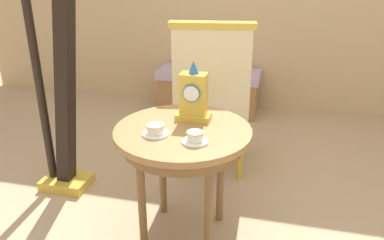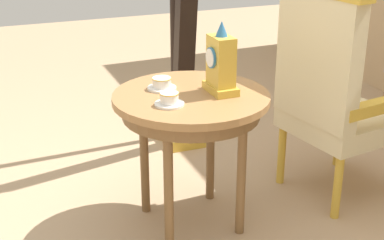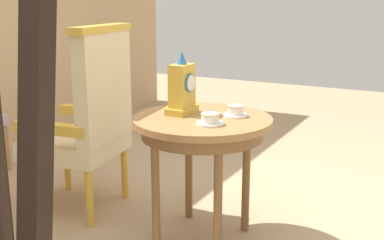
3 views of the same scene
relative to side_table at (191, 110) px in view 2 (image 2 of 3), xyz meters
name	(u,v)px [view 2 (image 2 of 3)]	position (x,y,z in m)	size (l,w,h in m)	color
ground_plane	(199,224)	(0.04, 0.03, -0.60)	(10.00, 10.00, 0.00)	tan
side_table	(191,110)	(0.00, 0.00, 0.00)	(0.74, 0.74, 0.68)	#9E7042
teacup_left	(162,84)	(-0.12, -0.10, 0.10)	(0.14, 0.14, 0.06)	white
teacup_right	(169,100)	(0.10, -0.14, 0.10)	(0.13, 0.13, 0.06)	white
mantel_clock	(221,64)	(0.03, 0.14, 0.21)	(0.19, 0.11, 0.34)	gold
armchair	(331,92)	(0.00, 0.78, -0.01)	(0.62, 0.61, 1.14)	beige
harp	(182,30)	(-0.91, 0.30, 0.16)	(0.40, 0.24, 1.87)	gold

